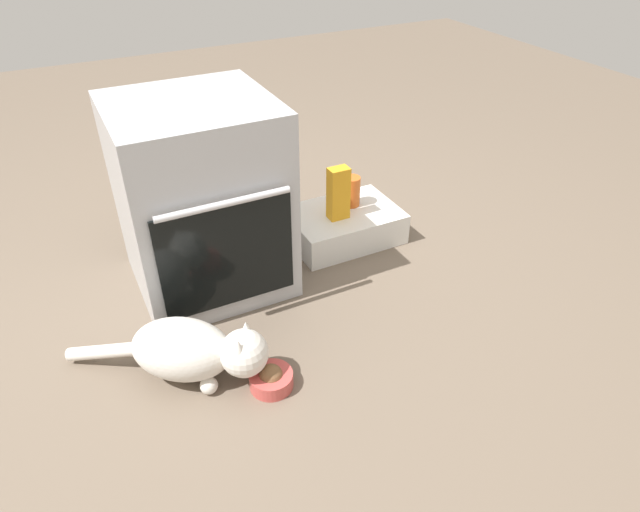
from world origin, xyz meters
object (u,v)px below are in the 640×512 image
Objects in this scene: oven at (202,199)px; juice_carton at (338,193)px; pantry_cabinet at (343,225)px; cat at (193,350)px; food_bowl at (271,379)px; sauce_jar at (351,191)px.

oven reaches higher than juice_carton.
cat reaches higher than pantry_cabinet.
juice_carton reaches higher than pantry_cabinet.
pantry_cabinet is 1.02m from cat.
oven is 5.18× the size of food_bowl.
juice_carton is 1.71× the size of sauce_jar.
food_bowl is at bearing 0.00° from cat.
sauce_jar is (0.11, 0.07, -0.05)m from juice_carton.
juice_carton reaches higher than cat.
oven is at bearing -174.83° from sauce_jar.
food_bowl is 1.05× the size of sauce_jar.
juice_carton is at bearing -0.89° from oven.
cat reaches higher than food_bowl.
cat is 2.56× the size of juice_carton.
oven is at bearing 89.42° from food_bowl.
sauce_jar is at bearing 45.85° from food_bowl.
juice_carton reaches higher than sauce_jar.
pantry_cabinet is 3.55× the size of sauce_jar.
sauce_jar is at bearing 34.10° from juice_carton.
oven is at bearing -177.98° from pantry_cabinet.
cat is at bearing 144.13° from food_bowl.
oven is 1.24× the size of cat.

